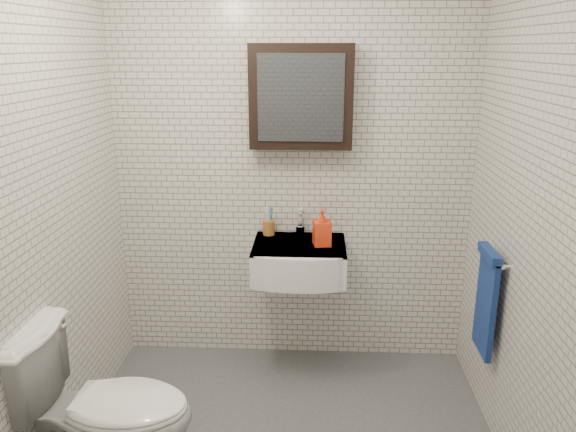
# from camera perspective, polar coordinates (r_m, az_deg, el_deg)

# --- Properties ---
(room_shell) EXTENTS (2.22, 2.02, 2.51)m
(room_shell) POSITION_cam_1_polar(r_m,az_deg,el_deg) (2.44, -0.50, 4.68)
(room_shell) COLOR silver
(room_shell) RESTS_ON ground
(washbasin) EXTENTS (0.55, 0.50, 0.20)m
(washbasin) POSITION_cam_1_polar(r_m,az_deg,el_deg) (3.35, 1.13, -4.60)
(washbasin) COLOR white
(washbasin) RESTS_ON room_shell
(faucet) EXTENTS (0.06, 0.20, 0.15)m
(faucet) POSITION_cam_1_polar(r_m,az_deg,el_deg) (3.48, 1.25, -0.94)
(faucet) COLOR silver
(faucet) RESTS_ON washbasin
(mirror_cabinet) EXTENTS (0.60, 0.15, 0.60)m
(mirror_cabinet) POSITION_cam_1_polar(r_m,az_deg,el_deg) (3.32, 1.33, 11.99)
(mirror_cabinet) COLOR black
(mirror_cabinet) RESTS_ON room_shell
(towel_rail) EXTENTS (0.09, 0.30, 0.58)m
(towel_rail) POSITION_cam_1_polar(r_m,az_deg,el_deg) (3.14, 19.52, -7.78)
(towel_rail) COLOR silver
(towel_rail) RESTS_ON room_shell
(toothbrush_cup) EXTENTS (0.07, 0.07, 0.20)m
(toothbrush_cup) POSITION_cam_1_polar(r_m,az_deg,el_deg) (3.51, -1.97, -1.11)
(toothbrush_cup) COLOR #A06028
(toothbrush_cup) RESTS_ON washbasin
(soap_bottle) EXTENTS (0.12, 0.12, 0.22)m
(soap_bottle) POSITION_cam_1_polar(r_m,az_deg,el_deg) (3.31, 3.48, -1.17)
(soap_bottle) COLOR orange
(soap_bottle) RESTS_ON washbasin
(toilet) EXTENTS (0.83, 0.49, 0.83)m
(toilet) POSITION_cam_1_polar(r_m,az_deg,el_deg) (2.79, -18.39, -18.34)
(toilet) COLOR white
(toilet) RESTS_ON ground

